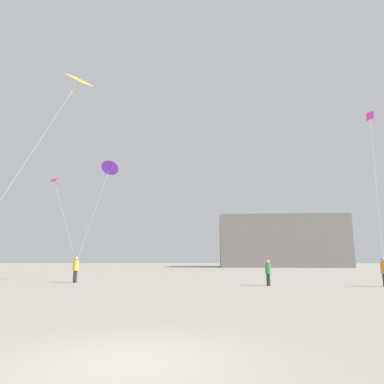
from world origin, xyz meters
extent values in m
plane|color=#9E9689|center=(0.00, 0.00, 0.00)|extent=(300.00, 300.00, 0.00)
cylinder|color=orange|center=(11.89, 16.07, 1.13)|extent=(0.38, 0.38, 0.68)
sphere|color=tan|center=(11.89, 16.07, 1.60)|extent=(0.26, 0.26, 0.26)
cylinder|color=#2D2D33|center=(-8.15, 18.87, 0.41)|extent=(0.27, 0.27, 0.82)
cylinder|color=yellow|center=(-8.15, 18.87, 1.18)|extent=(0.39, 0.39, 0.72)
sphere|color=tan|center=(-8.15, 18.87, 1.68)|extent=(0.27, 0.27, 0.27)
cylinder|color=#2D2D33|center=(5.03, 16.60, 0.36)|extent=(0.24, 0.24, 0.72)
cylinder|color=#388C47|center=(5.03, 16.60, 1.04)|extent=(0.35, 0.35, 0.63)
sphere|color=tan|center=(5.03, 16.60, 1.47)|extent=(0.24, 0.24, 0.24)
cone|color=red|center=(-15.45, 30.01, 10.17)|extent=(1.03, 0.98, 0.57)
sphere|color=red|center=(-15.31, 29.99, 9.96)|extent=(0.10, 0.10, 0.10)
sphere|color=red|center=(-15.17, 29.98, 9.75)|extent=(0.10, 0.10, 0.10)
sphere|color=red|center=(-15.03, 29.97, 9.54)|extent=(0.10, 0.10, 0.10)
cylinder|color=silver|center=(-11.80, 24.44, 5.73)|extent=(7.31, 11.15, 8.88)
cone|color=purple|center=(-6.25, 19.66, 8.62)|extent=(1.44, 1.22, 1.03)
sphere|color=purple|center=(-6.33, 19.55, 8.41)|extent=(0.10, 0.10, 0.10)
sphere|color=purple|center=(-6.41, 19.43, 8.20)|extent=(0.10, 0.10, 0.10)
sphere|color=purple|center=(-6.49, 19.32, 7.99)|extent=(0.10, 0.10, 0.10)
cylinder|color=silver|center=(-7.20, 19.27, 4.96)|extent=(1.93, 0.81, 7.32)
pyramid|color=#D12899|center=(15.12, 22.49, 13.63)|extent=(1.17, 1.17, 0.57)
sphere|color=#D12899|center=(15.25, 22.40, 13.39)|extent=(0.10, 0.10, 0.10)
sphere|color=#D12899|center=(15.37, 22.32, 13.18)|extent=(0.10, 0.10, 0.10)
sphere|color=#D12899|center=(15.48, 22.24, 12.97)|extent=(0.10, 0.10, 0.10)
cylinder|color=silver|center=(13.51, 19.27, 7.45)|extent=(3.27, 6.42, 12.31)
pyramid|color=yellow|center=(-6.38, 12.99, 12.29)|extent=(1.58, 1.73, 0.66)
sphere|color=yellow|center=(-6.49, 13.10, 12.06)|extent=(0.10, 0.10, 0.10)
sphere|color=yellow|center=(-6.59, 13.20, 11.85)|extent=(0.10, 0.10, 0.10)
sphere|color=yellow|center=(-6.68, 13.30, 11.64)|extent=(0.10, 0.10, 0.10)
cylinder|color=silver|center=(-8.09, 11.11, 6.78)|extent=(3.42, 3.80, 10.97)
cube|color=gray|center=(17.00, 72.68, 5.41)|extent=(26.65, 16.75, 10.83)
camera|label=1|loc=(1.33, -5.80, 1.60)|focal=32.29mm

